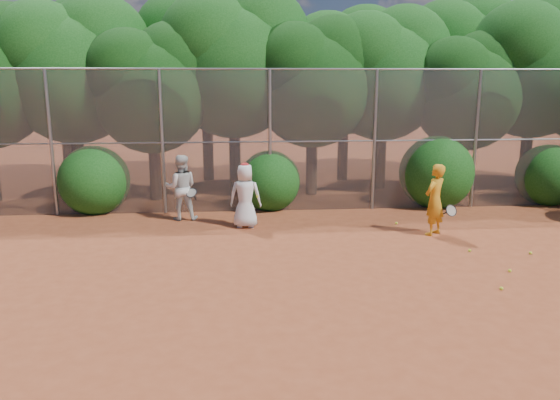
{
  "coord_description": "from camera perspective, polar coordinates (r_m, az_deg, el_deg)",
  "views": [
    {
      "loc": [
        -1.96,
        -9.33,
        3.78
      ],
      "look_at": [
        -1.0,
        2.5,
        1.1
      ],
      "focal_mm": 35.0,
      "sensor_mm": 36.0,
      "label": 1
    }
  ],
  "objects": [
    {
      "name": "ball_4",
      "position": [
        14.65,
        12.07,
        -2.39
      ],
      "size": [
        0.07,
        0.07,
        0.07
      ],
      "primitive_type": "sphere",
      "color": "#D2E82A",
      "rests_on": "ground"
    },
    {
      "name": "bush_0",
      "position": [
        16.39,
        -18.85,
        2.26
      ],
      "size": [
        2.0,
        2.0,
        2.0
      ],
      "primitive_type": "sphere",
      "color": "#114411",
      "rests_on": "ground"
    },
    {
      "name": "tree_2",
      "position": [
        17.35,
        -13.17,
        11.74
      ],
      "size": [
        3.99,
        3.47,
        5.47
      ],
      "color": "black",
      "rests_on": "ground"
    },
    {
      "name": "bush_2",
      "position": [
        16.95,
        16.04,
        3.12
      ],
      "size": [
        2.2,
        2.2,
        2.2
      ],
      "primitive_type": "sphere",
      "color": "#114411",
      "rests_on": "ground"
    },
    {
      "name": "tree_5",
      "position": [
        19.05,
        10.93,
        13.3
      ],
      "size": [
        4.51,
        3.92,
        6.17
      ],
      "color": "black",
      "rests_on": "ground"
    },
    {
      "name": "fence_back",
      "position": [
        15.54,
        2.21,
        6.33
      ],
      "size": [
        20.05,
        0.09,
        4.03
      ],
      "color": "gray",
      "rests_on": "ground"
    },
    {
      "name": "tree_11",
      "position": [
        20.38,
        6.94,
        13.7
      ],
      "size": [
        4.64,
        4.03,
        6.35
      ],
      "color": "black",
      "rests_on": "ground"
    },
    {
      "name": "tree_4",
      "position": [
        17.75,
        3.59,
        12.62
      ],
      "size": [
        4.19,
        3.64,
        5.73
      ],
      "color": "black",
      "rests_on": "ground"
    },
    {
      "name": "tree_3",
      "position": [
        18.19,
        -4.72,
        14.61
      ],
      "size": [
        4.89,
        4.26,
        6.7
      ],
      "color": "black",
      "rests_on": "ground"
    },
    {
      "name": "player_yellow",
      "position": [
        13.74,
        15.87,
        0.02
      ],
      "size": [
        0.9,
        0.73,
        1.75
      ],
      "rotation": [
        0.0,
        0.0,
        3.84
      ],
      "color": "orange",
      "rests_on": "ground"
    },
    {
      "name": "bush_3",
      "position": [
        18.49,
        26.23,
        2.6
      ],
      "size": [
        1.9,
        1.9,
        1.9
      ],
      "primitive_type": "sphere",
      "color": "#114411",
      "rests_on": "ground"
    },
    {
      "name": "ball_1",
      "position": [
        12.82,
        19.21,
        -5.0
      ],
      "size": [
        0.07,
        0.07,
        0.07
      ],
      "primitive_type": "sphere",
      "color": "#D2E82A",
      "rests_on": "ground"
    },
    {
      "name": "ground",
      "position": [
        10.26,
        6.79,
        -8.99
      ],
      "size": [
        80.0,
        80.0,
        0.0
      ],
      "primitive_type": "plane",
      "color": "brown",
      "rests_on": "ground"
    },
    {
      "name": "ball_3",
      "position": [
        13.14,
        24.71,
        -5.05
      ],
      "size": [
        0.07,
        0.07,
        0.07
      ],
      "primitive_type": "sphere",
      "color": "#D2E82A",
      "rests_on": "ground"
    },
    {
      "name": "player_white",
      "position": [
        14.89,
        -10.3,
        1.29
      ],
      "size": [
        0.92,
        0.81,
        1.77
      ],
      "rotation": [
        0.0,
        0.0,
        3.18
      ],
      "color": "silver",
      "rests_on": "ground"
    },
    {
      "name": "tree_12",
      "position": [
        22.29,
        18.42,
        13.97
      ],
      "size": [
        5.02,
        4.37,
        6.88
      ],
      "color": "black",
      "rests_on": "ground"
    },
    {
      "name": "ball_0",
      "position": [
        11.81,
        22.89,
        -6.82
      ],
      "size": [
        0.07,
        0.07,
        0.07
      ],
      "primitive_type": "sphere",
      "color": "#D2E82A",
      "rests_on": "ground"
    },
    {
      "name": "tree_9",
      "position": [
        21.05,
        -21.75,
        13.36
      ],
      "size": [
        4.83,
        4.2,
        6.62
      ],
      "color": "black",
      "rests_on": "ground"
    },
    {
      "name": "tree_1",
      "position": [
        18.56,
        -20.77,
        13.1
      ],
      "size": [
        4.64,
        4.03,
        6.35
      ],
      "color": "black",
      "rests_on": "ground"
    },
    {
      "name": "tree_7",
      "position": [
        20.59,
        25.17,
        12.94
      ],
      "size": [
        4.77,
        4.14,
        6.53
      ],
      "color": "black",
      "rests_on": "ground"
    },
    {
      "name": "ball_2",
      "position": [
        10.8,
        22.13,
        -8.56
      ],
      "size": [
        0.07,
        0.07,
        0.07
      ],
      "primitive_type": "sphere",
      "color": "#D2E82A",
      "rests_on": "ground"
    },
    {
      "name": "player_teen",
      "position": [
        13.93,
        -3.65,
        0.47
      ],
      "size": [
        0.87,
        0.64,
        1.68
      ],
      "rotation": [
        0.0,
        0.0,
        3.0
      ],
      "color": "silver",
      "rests_on": "ground"
    },
    {
      "name": "bush_1",
      "position": [
        15.93,
        -1.11,
        2.3
      ],
      "size": [
        1.8,
        1.8,
        1.8
      ],
      "primitive_type": "sphere",
      "color": "#114411",
      "rests_on": "ground"
    },
    {
      "name": "tree_10",
      "position": [
        20.42,
        -7.63,
        14.99
      ],
      "size": [
        5.15,
        4.48,
        7.06
      ],
      "color": "black",
      "rests_on": "ground"
    },
    {
      "name": "tree_6",
      "position": [
        18.93,
        19.11,
        11.09
      ],
      "size": [
        3.86,
        3.36,
        5.29
      ],
      "color": "black",
      "rests_on": "ground"
    }
  ]
}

